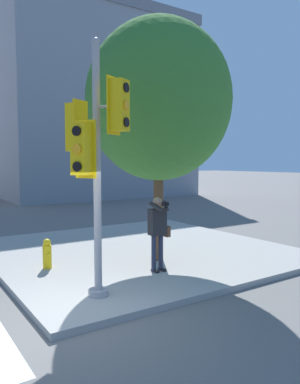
{
  "coord_description": "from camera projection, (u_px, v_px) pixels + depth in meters",
  "views": [
    {
      "loc": [
        -2.26,
        -5.77,
        2.68
      ],
      "look_at": [
        2.12,
        0.75,
        2.04
      ],
      "focal_mm": 35.0,
      "sensor_mm": 36.0,
      "label": 1
    }
  ],
  "objects": [
    {
      "name": "ground_plane",
      "position": [
        70.0,
        322.0,
        6.24
      ],
      "size": [
        160.0,
        160.0,
        0.0
      ],
      "primitive_type": "plane",
      "color": "slate"
    },
    {
      "name": "sidewalk_corner",
      "position": [
        137.0,
        250.0,
        11.08
      ],
      "size": [
        8.0,
        8.0,
        0.13
      ],
      "color": "#9E9B96",
      "rests_on": "ground_plane"
    },
    {
      "name": "traffic_signal_pole",
      "position": [
        94.0,
        147.0,
        6.81
      ],
      "size": [
        1.04,
        1.23,
        4.78
      ],
      "color": "#939399",
      "rests_on": "sidewalk_corner"
    },
    {
      "name": "person_photographer",
      "position": [
        158.0,
        227.0,
        8.68
      ],
      "size": [
        0.58,
        0.54,
        1.73
      ],
      "color": "black",
      "rests_on": "sidewalk_corner"
    },
    {
      "name": "street_tree",
      "position": [
        159.0,
        101.0,
        9.42
      ],
      "size": [
        3.67,
        3.67,
        6.11
      ],
      "color": "brown",
      "rests_on": "sidewalk_corner"
    },
    {
      "name": "fire_hydrant",
      "position": [
        47.0,
        254.0,
        8.93
      ],
      "size": [
        0.21,
        0.27,
        0.72
      ],
      "color": "yellow",
      "rests_on": "sidewalk_corner"
    },
    {
      "name": "building_right",
      "position": [
        89.0,
        107.0,
        30.39
      ],
      "size": [
        14.39,
        10.91,
        14.18
      ],
      "color": "gray",
      "rests_on": "ground_plane"
    }
  ]
}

